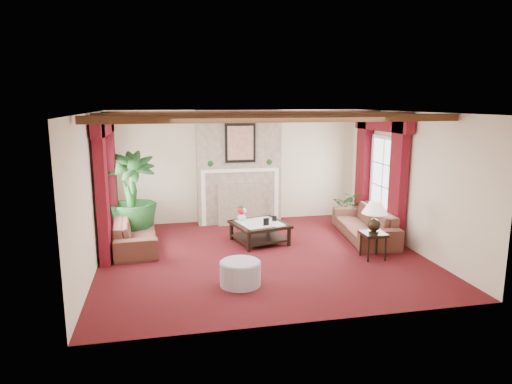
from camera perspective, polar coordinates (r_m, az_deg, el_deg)
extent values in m
plane|color=#410B12|center=(8.80, 0.73, -7.94)|extent=(6.00, 6.00, 0.00)
plane|color=white|center=(8.31, 0.78, 9.92)|extent=(6.00, 6.00, 0.00)
cube|color=beige|center=(11.12, -2.33, 3.26)|extent=(6.00, 0.02, 2.70)
cube|color=beige|center=(8.34, -19.79, -0.07)|extent=(0.02, 5.50, 2.70)
cube|color=beige|center=(9.56, 18.61, 1.37)|extent=(0.02, 5.50, 2.70)
imported|color=#350E14|center=(9.51, -14.85, -4.32)|extent=(2.11, 0.81, 0.80)
imported|color=#350E14|center=(10.08, 13.44, -3.21)|extent=(2.36, 1.17, 0.86)
imported|color=black|center=(10.17, -15.17, -2.66)|extent=(1.45, 2.08, 1.03)
imported|color=black|center=(11.16, 11.56, -2.36)|extent=(1.50, 1.50, 0.62)
cylinder|color=#8F8FA2|center=(7.41, -1.98, -10.14)|extent=(0.66, 0.66, 0.38)
imported|color=silver|center=(9.64, -1.79, -3.07)|extent=(0.26, 0.26, 0.18)
imported|color=black|center=(9.19, 2.12, -3.42)|extent=(0.22, 0.08, 0.29)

